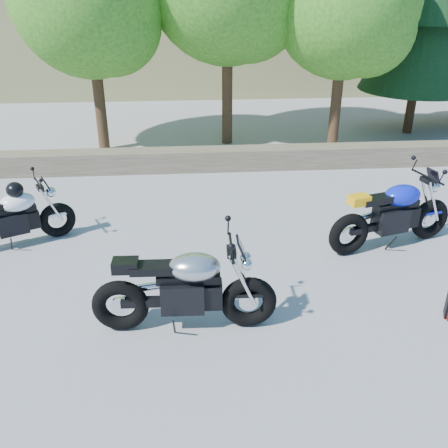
{
  "coord_description": "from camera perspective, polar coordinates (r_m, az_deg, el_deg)",
  "views": [
    {
      "loc": [
        -0.33,
        -5.78,
        4.12
      ],
      "look_at": [
        0.2,
        1.0,
        0.75
      ],
      "focal_mm": 40.0,
      "sensor_mm": 36.0,
      "label": 1
    }
  ],
  "objects": [
    {
      "name": "stone_wall",
      "position": [
        11.93,
        -2.66,
        7.39
      ],
      "size": [
        22.0,
        0.55,
        0.5
      ],
      "primitive_type": "cube",
      "color": "brown",
      "rests_on": "ground"
    },
    {
      "name": "tree_decid_right",
      "position": [
        13.36,
        14.28,
        22.95
      ],
      "size": [
        3.54,
        3.54,
        5.41
      ],
      "color": "#382314",
      "rests_on": "ground"
    },
    {
      "name": "ground",
      "position": [
        7.11,
        -0.99,
        -9.08
      ],
      "size": [
        90.0,
        90.0,
        0.0
      ],
      "primitive_type": "plane",
      "color": "gray",
      "rests_on": "ground"
    },
    {
      "name": "silver_bike",
      "position": [
        6.37,
        -4.41,
        -7.49
      ],
      "size": [
        2.38,
        0.75,
        1.19
      ],
      "rotation": [
        0.0,
        0.0,
        -0.03
      ],
      "color": "black",
      "rests_on": "ground"
    },
    {
      "name": "tree_decid_left",
      "position": [
        13.09,
        -14.77,
        23.44
      ],
      "size": [
        3.67,
        3.67,
        5.62
      ],
      "color": "#382314",
      "rests_on": "ground"
    },
    {
      "name": "white_bike",
      "position": [
        9.01,
        -23.11,
        0.81
      ],
      "size": [
        1.91,
        1.05,
        1.14
      ],
      "rotation": [
        0.0,
        0.0,
        0.46
      ],
      "color": "black",
      "rests_on": "ground"
    },
    {
      "name": "blue_bike",
      "position": [
        8.76,
        18.77,
        1.02
      ],
      "size": [
        2.32,
        0.95,
        1.19
      ],
      "rotation": [
        0.0,
        0.0,
        0.28
      ],
      "color": "black",
      "rests_on": "ground"
    }
  ]
}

